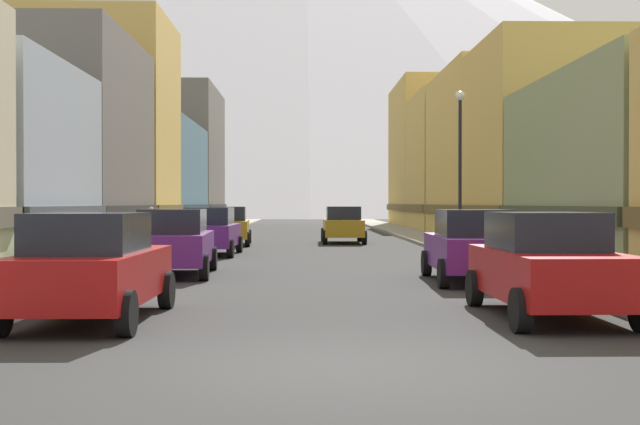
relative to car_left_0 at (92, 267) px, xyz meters
The scene contains 23 objects.
ground_plane 5.48m from the car_left_0, 45.35° to the right, with size 400.00×400.00×0.00m, color #2F2F2F.
sidewalk_left 31.26m from the car_left_0, 94.50° to the left, with size 2.50×100.00×0.15m, color gray.
sidewalk_right 32.74m from the car_left_0, 72.12° to the left, with size 2.50×100.00×0.15m, color gray.
storefront_left_2 23.29m from the car_left_0, 110.71° to the left, with size 9.20×10.44×8.87m.
storefront_left_3 32.82m from the car_left_0, 104.37° to the left, with size 9.02×8.37×11.79m.
storefront_left_4 43.23m from the car_left_0, 99.13° to the left, with size 6.60×13.80×7.31m.
storefront_left_5 57.30m from the car_left_0, 97.33° to the left, with size 7.48×13.28×11.46m.
storefront_right_2 27.71m from the car_left_0, 58.05° to the left, with size 6.79×8.45×9.10m.
storefront_right_3 36.96m from the car_left_0, 66.21° to the left, with size 7.37×12.17×9.46m.
storefront_right_4 47.64m from the car_left_0, 71.77° to the left, with size 7.41×9.82×9.63m.
storefront_right_5 58.66m from the car_left_0, 75.62° to the left, with size 6.73×13.02×11.97m.
car_left_0 is the anchor object (origin of this frame).
car_left_1 8.73m from the car_left_0, 89.98° to the left, with size 2.22×4.47×1.78m.
car_left_2 17.53m from the car_left_0, 90.00° to the left, with size 2.14×4.44×1.78m.
car_left_3 25.00m from the car_left_0, 89.99° to the left, with size 2.23×4.48×1.78m.
car_right_0 7.61m from the car_left_0, ahead, with size 2.07×4.41×1.78m.
car_right_1 10.14m from the car_left_0, 41.49° to the left, with size 2.18×4.45×1.78m.
car_driving_0 27.53m from the car_left_0, 78.69° to the left, with size 2.06×4.40×1.78m.
potted_plant_0 7.28m from the car_left_0, 116.10° to the left, with size 0.54×0.54×0.91m.
potted_plant_1 7.83m from the car_left_0, 114.15° to the left, with size 0.62×0.62×0.86m.
pedestrian_0 19.09m from the car_left_0, 97.37° to the left, with size 0.36×0.36×1.65m.
streetlamp_right 19.19m from the car_left_0, 61.11° to the left, with size 0.36×0.36×5.86m.
mountain_backdrop 261.14m from the car_left_0, 89.02° to the left, with size 337.19×337.19×102.97m, color silver.
Camera 1 is at (-0.35, -9.89, 1.93)m, focal length 47.13 mm.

